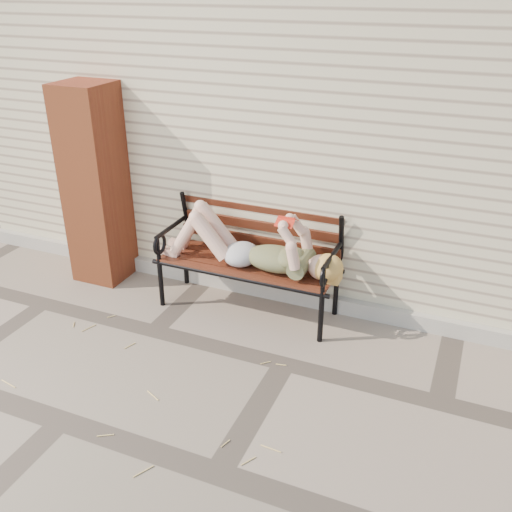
% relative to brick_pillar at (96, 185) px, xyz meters
% --- Properties ---
extents(ground, '(80.00, 80.00, 0.00)m').
position_rel_brick_pillar_xyz_m(ground, '(2.30, -0.75, -1.00)').
color(ground, gray).
rests_on(ground, ground).
extents(house_wall, '(8.00, 4.00, 3.00)m').
position_rel_brick_pillar_xyz_m(house_wall, '(2.30, 2.25, 0.50)').
color(house_wall, beige).
rests_on(house_wall, ground).
extents(foundation_strip, '(8.00, 0.10, 0.15)m').
position_rel_brick_pillar_xyz_m(foundation_strip, '(2.30, 0.22, -0.93)').
color(foundation_strip, '#ACA99C').
rests_on(foundation_strip, ground).
extents(brick_pillar, '(0.50, 0.50, 2.00)m').
position_rel_brick_pillar_xyz_m(brick_pillar, '(0.00, 0.00, 0.00)').
color(brick_pillar, '#A04824').
rests_on(brick_pillar, ground).
extents(garden_bench, '(1.80, 0.72, 1.17)m').
position_rel_brick_pillar_xyz_m(garden_bench, '(1.68, 0.03, -0.35)').
color(garden_bench, black).
rests_on(garden_bench, ground).
extents(reading_woman, '(1.70, 0.39, 0.54)m').
position_rel_brick_pillar_xyz_m(reading_woman, '(1.69, -0.11, -0.31)').
color(reading_woman, '#0A324C').
rests_on(reading_woman, ground).
extents(straw_scatter, '(2.85, 1.64, 0.01)m').
position_rel_brick_pillar_xyz_m(straw_scatter, '(1.30, -1.34, -0.99)').
color(straw_scatter, '#E7C671').
rests_on(straw_scatter, ground).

